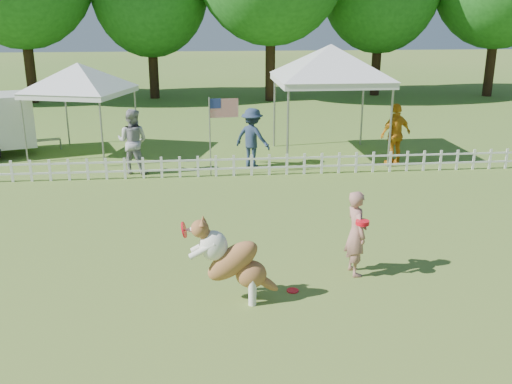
# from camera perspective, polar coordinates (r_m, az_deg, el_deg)

# --- Properties ---
(ground) EXTENTS (120.00, 120.00, 0.00)m
(ground) POSITION_cam_1_polar(r_m,az_deg,el_deg) (9.49, -1.08, -10.08)
(ground) COLOR #396F23
(ground) RESTS_ON ground
(picket_fence) EXTENTS (22.00, 0.08, 0.60)m
(picket_fence) POSITION_cam_1_polar(r_m,az_deg,el_deg) (15.93, -3.13, 2.63)
(picket_fence) COLOR white
(picket_fence) RESTS_ON ground
(handler) EXTENTS (0.42, 0.59, 1.52)m
(handler) POSITION_cam_1_polar(r_m,az_deg,el_deg) (10.01, 9.98, -4.07)
(handler) COLOR #A26C61
(handler) RESTS_ON ground
(dog) EXTENTS (1.39, 0.60, 1.39)m
(dog) POSITION_cam_1_polar(r_m,az_deg,el_deg) (8.96, -2.23, -6.90)
(dog) COLOR brown
(dog) RESTS_ON ground
(frisbee_on_turf) EXTENTS (0.21, 0.21, 0.02)m
(frisbee_on_turf) POSITION_cam_1_polar(r_m,az_deg,el_deg) (9.57, 3.68, -9.80)
(frisbee_on_turf) COLOR red
(frisbee_on_turf) RESTS_ON ground
(canopy_tent_left) EXTENTS (3.44, 3.44, 2.84)m
(canopy_tent_left) POSITION_cam_1_polar(r_m,az_deg,el_deg) (19.00, -17.03, 7.80)
(canopy_tent_left) COLOR silver
(canopy_tent_left) RESTS_ON ground
(canopy_tent_right) EXTENTS (3.30, 3.30, 3.40)m
(canopy_tent_right) POSITION_cam_1_polar(r_m,az_deg,el_deg) (18.08, 7.30, 8.84)
(canopy_tent_right) COLOR silver
(canopy_tent_right) RESTS_ON ground
(flag_pole) EXTENTS (0.85, 0.16, 2.21)m
(flag_pole) POSITION_cam_1_polar(r_m,az_deg,el_deg) (15.78, -4.62, 5.46)
(flag_pole) COLOR gray
(flag_pole) RESTS_ON ground
(spectator_a) EXTENTS (1.05, 0.92, 1.83)m
(spectator_a) POSITION_cam_1_polar(r_m,az_deg,el_deg) (16.48, -12.23, 4.97)
(spectator_a) COLOR #97969B
(spectator_a) RESTS_ON ground
(spectator_b) EXTENTS (1.29, 1.19, 1.74)m
(spectator_b) POSITION_cam_1_polar(r_m,az_deg,el_deg) (16.82, -0.38, 5.46)
(spectator_b) COLOR #22314A
(spectator_b) RESTS_ON ground
(spectator_c) EXTENTS (1.17, 0.83, 1.84)m
(spectator_c) POSITION_cam_1_polar(r_m,az_deg,el_deg) (17.53, 13.78, 5.62)
(spectator_c) COLOR orange
(spectator_c) RESTS_ON ground
(tree_center_left) EXTENTS (6.00, 6.00, 9.80)m
(tree_center_left) POSITION_cam_1_polar(r_m,az_deg,el_deg) (30.97, -10.56, 18.24)
(tree_center_left) COLOR #1B5618
(tree_center_left) RESTS_ON ground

